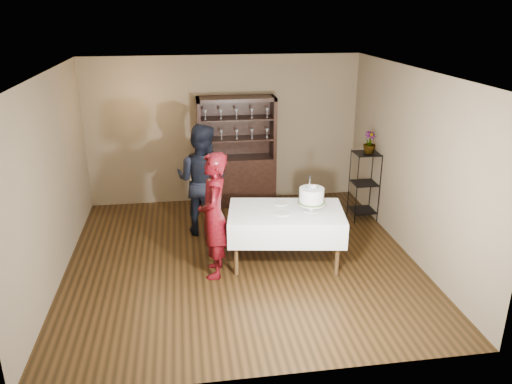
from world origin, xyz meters
TOP-DOWN VIEW (x-y plane):
  - floor at (0.00, 0.00)m, footprint 5.00×5.00m
  - ceiling at (0.00, 0.00)m, footprint 5.00×5.00m
  - back_wall at (0.00, 2.50)m, footprint 5.00×0.02m
  - wall_left at (-2.50, 0.00)m, footprint 0.02×5.00m
  - wall_right at (2.50, 0.00)m, footprint 0.02×5.00m
  - china_hutch at (0.20, 2.25)m, footprint 1.40×0.48m
  - plant_etagere at (2.28, 1.20)m, footprint 0.42×0.42m
  - cake_table at (0.62, -0.16)m, footprint 1.74×1.23m
  - woman at (-0.41, -0.35)m, footprint 0.47×0.67m
  - man at (-0.50, 1.03)m, footprint 1.10×1.01m
  - cake at (0.97, -0.22)m, footprint 0.42×0.42m
  - plate_near at (0.54, -0.28)m, footprint 0.20×0.20m
  - plate_far at (0.60, 0.10)m, footprint 0.25×0.25m
  - potted_plant at (2.31, 1.18)m, footprint 0.26×0.26m

SIDE VIEW (x-z plane):
  - floor at x=0.00m, z-range 0.00..0.00m
  - cake_table at x=0.62m, z-range 0.21..1.02m
  - plant_etagere at x=2.28m, z-range 0.05..1.25m
  - china_hutch at x=0.20m, z-range -0.34..1.66m
  - plate_near at x=0.54m, z-range 0.80..0.82m
  - plate_far at x=0.60m, z-range 0.80..0.82m
  - woman at x=-0.41m, z-range 0.00..1.75m
  - man at x=-0.50m, z-range 0.00..1.82m
  - cake at x=0.97m, z-range 0.75..1.28m
  - back_wall at x=0.00m, z-range 0.00..2.70m
  - wall_left at x=-2.50m, z-range 0.00..2.70m
  - wall_right at x=2.50m, z-range 0.00..2.70m
  - potted_plant at x=2.31m, z-range 1.19..1.56m
  - ceiling at x=0.00m, z-range 2.70..2.70m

